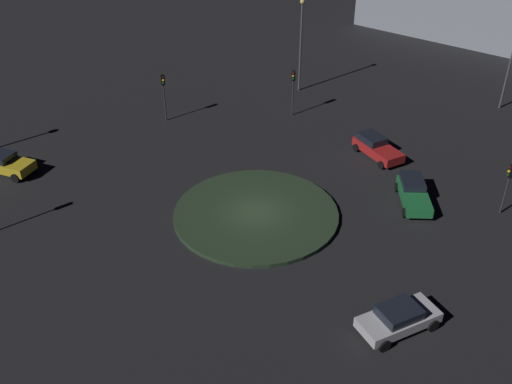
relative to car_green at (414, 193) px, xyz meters
The scene contains 11 objects.
ground_plane 11.03m from the car_green, 67.64° to the right, with size 118.93×118.93×0.00m, color black.
roundabout_island 11.02m from the car_green, 67.64° to the right, with size 11.09×11.09×0.28m, color #263823.
car_green is the anchor object (origin of this frame).
car_silver 12.45m from the car_green, ahead, with size 4.22×4.50×1.46m.
car_red 6.71m from the car_green, 153.87° to the right, with size 4.41×4.25×1.53m.
car_yellow 29.89m from the car_green, 83.83° to the right, with size 2.47×4.31×1.56m.
traffic_light_southwest 22.95m from the car_green, 110.75° to the right, with size 0.39×0.38×4.23m.
traffic_light_west 16.14m from the car_green, 137.51° to the right, with size 0.36×0.31×4.20m.
traffic_light_north 6.10m from the car_green, 90.68° to the left, with size 0.35×0.39×3.74m.
streetlamp_west 21.33m from the car_green, 147.36° to the right, with size 0.44×0.44×8.74m.
store_building 40.06m from the car_green, 169.16° to the left, with size 22.95×31.51×6.90m.
Camera 1 is at (31.46, 7.79, 22.79)m, focal length 41.26 mm.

